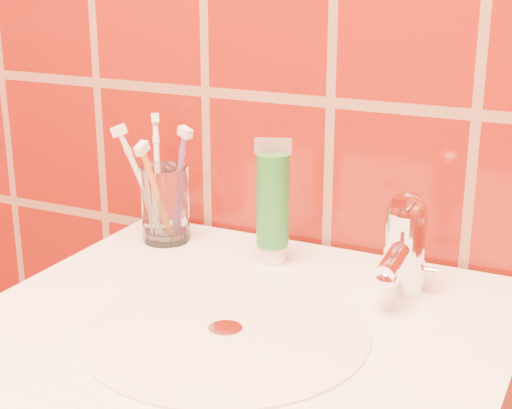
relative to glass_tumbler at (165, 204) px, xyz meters
The scene contains 7 objects.
glass_tumbler is the anchor object (origin of this frame).
toothpaste_tube 0.16m from the glass_tumbler, ahead, with size 0.05×0.04×0.16m.
faucet 0.34m from the glass_tumbler, ahead, with size 0.05×0.11×0.12m.
toothbrush_0 0.04m from the glass_tumbler, 76.06° to the right, with size 0.03×0.08×0.16m, color orange, non-canonical shape.
toothbrush_1 0.04m from the glass_tumbler, 141.64° to the left, with size 0.05×0.07×0.17m, color white, non-canonical shape.
toothbrush_2 0.03m from the glass_tumbler, ahead, with size 0.06×0.04×0.17m, color #7B428E, non-canonical shape.
toothbrush_3 0.04m from the glass_tumbler, 134.63° to the right, with size 0.07×0.05×0.17m, color silver, non-canonical shape.
Camera 1 is at (0.35, 0.27, 1.23)m, focal length 55.00 mm.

